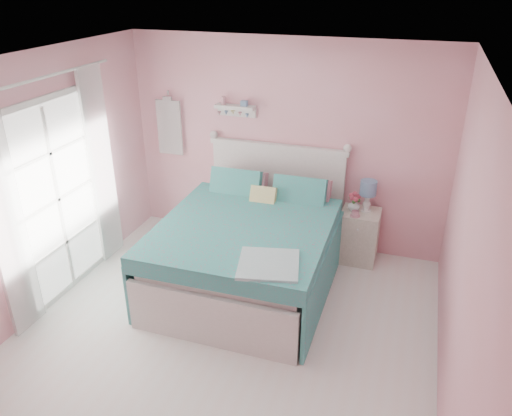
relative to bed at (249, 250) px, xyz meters
The scene contains 13 objects.
floor 1.19m from the bed, 86.12° to the right, with size 4.50×4.50×0.00m, color white.
room_shell 1.60m from the bed, 86.12° to the right, with size 4.50×4.50×4.50m.
bed is the anchor object (origin of this frame).
nightstand 1.43m from the bed, 39.20° to the left, with size 0.45×0.45×0.65m.
table_lamp 1.57m from the bed, 39.31° to the left, with size 0.19×0.19×0.39m.
vase 1.38m from the bed, 41.77° to the left, with size 0.14×0.14×0.15m, color silver.
teacup 1.32m from the bed, 35.99° to the left, with size 0.09×0.09×0.07m, color #CF8B9E.
roses 1.41m from the bed, 41.70° to the left, with size 0.14×0.11×0.12m.
wall_shelf 1.78m from the bed, 117.03° to the left, with size 0.50×0.15×0.25m.
hanging_dress 2.07m from the bed, 143.97° to the left, with size 0.34×0.03×0.72m, color white.
french_door 2.12m from the bed, 159.53° to the right, with size 0.04×1.32×2.16m.
curtain_near 2.46m from the bed, 141.81° to the right, with size 0.04×0.40×2.32m, color white.
curtain_far 1.99m from the bed, behind, with size 0.04×0.40×2.32m, color white.
Camera 1 is at (1.53, -3.46, 3.27)m, focal length 35.00 mm.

